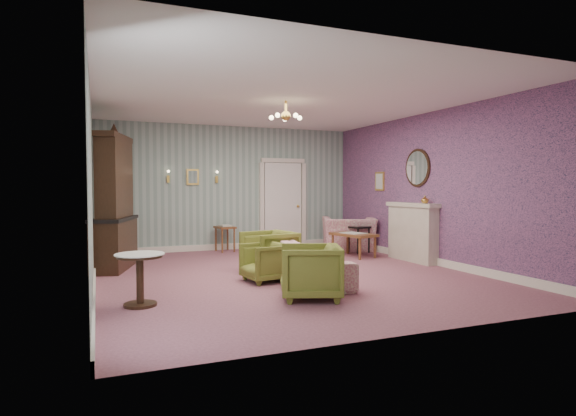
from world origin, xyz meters
name	(u,v)px	position (x,y,z in m)	size (l,w,h in m)	color
floor	(286,274)	(0.00, 0.00, 0.00)	(7.00, 7.00, 0.00)	#9A596B
ceiling	(286,101)	(0.00, 0.00, 2.90)	(7.00, 7.00, 0.00)	white
wall_back	(231,188)	(0.00, 3.50, 1.45)	(6.00, 6.00, 0.00)	gray
wall_front	(417,189)	(0.00, -3.50, 1.45)	(6.00, 6.00, 0.00)	gray
wall_left	(92,188)	(-3.00, 0.00, 1.45)	(7.00, 7.00, 0.00)	gray
wall_right	(432,188)	(3.00, 0.00, 1.45)	(7.00, 7.00, 0.00)	gray
wall_right_floral	(431,188)	(2.98, 0.00, 1.45)	(7.00, 7.00, 0.00)	#C46299
door	(283,203)	(1.30, 3.46, 1.08)	(1.12, 0.12, 2.16)	white
olive_chair_a	(311,269)	(-0.34, -1.74, 0.39)	(0.77, 0.72, 0.79)	olive
olive_chair_b	(265,260)	(-0.51, -0.43, 0.33)	(0.64, 0.60, 0.66)	olive
olive_chair_c	(269,250)	(-0.23, 0.20, 0.40)	(0.78, 0.73, 0.80)	olive
sofa_chintz	(311,255)	(0.16, -0.65, 0.40)	(2.07, 0.60, 0.81)	#AD4667
wingback_chair	(349,228)	(2.50, 2.31, 0.51)	(1.18, 0.76, 1.03)	#AD4667
dresser	(114,198)	(-2.65, 1.66, 1.27)	(0.53, 1.53, 2.55)	black
fireplace	(412,232)	(2.86, 0.40, 0.58)	(0.30, 1.40, 1.16)	beige
mantel_vase	(425,200)	(2.84, 0.00, 1.23)	(0.15, 0.15, 0.15)	gold
oval_mirror	(417,168)	(2.96, 0.40, 1.85)	(0.04, 0.76, 0.84)	white
framed_print	(380,181)	(2.97, 1.75, 1.60)	(0.04, 0.34, 0.42)	gold
coffee_table	(353,245)	(2.09, 1.37, 0.25)	(0.54, 0.98, 0.50)	brown
side_table_black	(359,240)	(2.48, 1.83, 0.30)	(0.40, 0.40, 0.60)	black
pedestal_table	(140,280)	(-2.46, -1.30, 0.33)	(0.60, 0.60, 0.66)	black
nesting_table	(225,238)	(-0.24, 3.15, 0.31)	(0.38, 0.48, 0.63)	brown
gilt_mirror_back	(193,177)	(-0.90, 3.46, 1.70)	(0.28, 0.06, 0.36)	gold
sconce_left	(168,177)	(-1.45, 3.44, 1.70)	(0.16, 0.12, 0.30)	gold
sconce_right	(217,177)	(-0.35, 3.44, 1.70)	(0.16, 0.12, 0.30)	gold
chandelier	(286,117)	(0.00, 0.00, 2.63)	(0.56, 0.56, 0.36)	gold
burgundy_cushion	(350,230)	(2.45, 2.16, 0.48)	(0.38, 0.10, 0.38)	maroon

